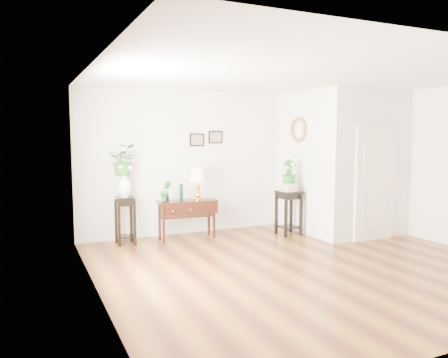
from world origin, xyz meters
TOP-DOWN VIEW (x-y plane):
  - floor at (0.00, 0.00)m, footprint 6.00×5.50m
  - ceiling at (0.00, 0.00)m, footprint 6.00×5.50m
  - wall_back at (0.00, 2.75)m, footprint 6.00×0.02m
  - wall_left at (-3.00, 0.00)m, footprint 0.02×5.50m
  - wall_right at (3.00, 0.00)m, footprint 0.02×5.50m
  - partition at (2.10, 1.77)m, footprint 1.80×1.95m
  - door at (2.10, 0.78)m, footprint 0.90×0.05m
  - art_print_left at (-0.65, 2.73)m, footprint 0.30×0.02m
  - art_print_right at (-0.25, 2.73)m, footprint 0.30×0.02m
  - wall_ornament at (1.16, 1.90)m, footprint 0.07×0.51m
  - console_table at (-1.04, 2.26)m, footprint 1.14×0.49m
  - table_lamp at (-0.82, 2.26)m, footprint 0.47×0.47m
  - green_vase at (-1.15, 2.26)m, footprint 0.08×0.08m
  - potted_plant at (-1.45, 2.26)m, footprint 0.22×0.18m
  - plant_stand_a at (-2.17, 2.38)m, footprint 0.37×0.37m
  - porcelain_vase at (-2.17, 2.38)m, footprint 0.31×0.31m
  - lily_arrangement at (-2.17, 2.38)m, footprint 0.63×0.59m
  - plant_stand_b at (0.90, 1.80)m, footprint 0.43×0.43m
  - ceramic_bowl at (0.90, 1.80)m, footprint 0.47×0.47m
  - narcissus at (0.90, 1.80)m, footprint 0.34×0.34m

SIDE VIEW (x-z plane):
  - floor at x=0.00m, z-range -0.01..0.01m
  - console_table at x=-1.04m, z-range 0.00..0.74m
  - plant_stand_a at x=-2.17m, z-range 0.00..0.85m
  - plant_stand_b at x=0.90m, z-range 0.00..0.86m
  - green_vase at x=-1.15m, z-range 0.75..1.07m
  - potted_plant at x=-1.45m, z-range 0.74..1.11m
  - ceramic_bowl at x=0.90m, z-range 0.86..1.02m
  - door at x=2.10m, z-range 0.00..2.10m
  - porcelain_vase at x=-2.17m, z-range 0.87..1.29m
  - table_lamp at x=-0.82m, z-range 0.78..1.40m
  - narcissus at x=0.90m, z-range 0.98..1.47m
  - wall_back at x=0.00m, z-range 0.00..2.80m
  - wall_left at x=-3.00m, z-range 0.00..2.80m
  - wall_right at x=3.00m, z-range 0.00..2.80m
  - partition at x=2.10m, z-range 0.00..2.80m
  - lily_arrangement at x=-2.17m, z-range 1.25..1.82m
  - art_print_left at x=-0.65m, z-range 1.73..1.98m
  - art_print_right at x=-0.25m, z-range 1.77..2.02m
  - wall_ornament at x=1.16m, z-range 1.79..2.30m
  - ceiling at x=0.00m, z-range 2.79..2.81m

